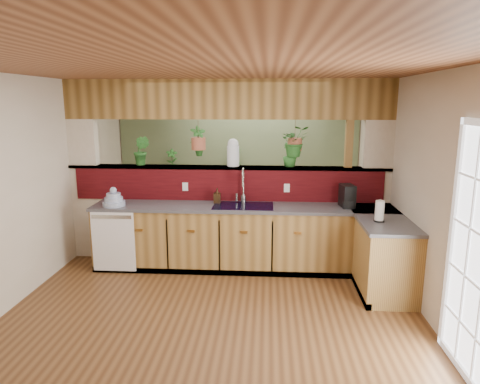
# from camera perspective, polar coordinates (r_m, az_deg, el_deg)

# --- Properties ---
(ground) EXTENTS (4.60, 7.00, 0.01)m
(ground) POSITION_cam_1_polar(r_m,az_deg,el_deg) (5.25, -3.03, -13.96)
(ground) COLOR brown
(ground) RESTS_ON ground
(ceiling) EXTENTS (4.60, 7.00, 0.01)m
(ceiling) POSITION_cam_1_polar(r_m,az_deg,el_deg) (4.73, -3.39, 15.65)
(ceiling) COLOR brown
(ceiling) RESTS_ON ground
(wall_back) EXTENTS (4.60, 0.02, 2.60)m
(wall_back) POSITION_cam_1_polar(r_m,az_deg,el_deg) (8.27, -0.28, 5.06)
(wall_back) COLOR beige
(wall_back) RESTS_ON ground
(wall_left) EXTENTS (0.02, 7.00, 2.60)m
(wall_left) POSITION_cam_1_polar(r_m,az_deg,el_deg) (5.59, -27.32, 0.37)
(wall_left) COLOR beige
(wall_left) RESTS_ON ground
(wall_right) EXTENTS (0.02, 7.00, 2.60)m
(wall_right) POSITION_cam_1_polar(r_m,az_deg,el_deg) (5.09, 23.45, -0.30)
(wall_right) COLOR beige
(wall_right) RESTS_ON ground
(pass_through_partition) EXTENTS (4.60, 0.21, 2.60)m
(pass_through_partition) POSITION_cam_1_polar(r_m,az_deg,el_deg) (6.16, -1.41, 1.64)
(pass_through_partition) COLOR beige
(pass_through_partition) RESTS_ON ground
(pass_through_ledge) EXTENTS (4.60, 0.21, 0.04)m
(pass_through_ledge) POSITION_cam_1_polar(r_m,az_deg,el_deg) (6.13, -1.69, 3.30)
(pass_through_ledge) COLOR brown
(pass_through_ledge) RESTS_ON ground
(header_beam) EXTENTS (4.60, 0.15, 0.55)m
(header_beam) POSITION_cam_1_polar(r_m,az_deg,el_deg) (6.06, -1.75, 12.25)
(header_beam) COLOR brown
(header_beam) RESTS_ON ground
(sage_backwall) EXTENTS (4.55, 0.02, 2.55)m
(sage_backwall) POSITION_cam_1_polar(r_m,az_deg,el_deg) (8.25, -0.28, 5.04)
(sage_backwall) COLOR #62744F
(sage_backwall) RESTS_ON ground
(countertop) EXTENTS (4.14, 1.52, 0.90)m
(countertop) POSITION_cam_1_polar(r_m,az_deg,el_deg) (5.86, 6.14, -6.47)
(countertop) COLOR brown
(countertop) RESTS_ON ground
(dishwasher) EXTENTS (0.58, 0.03, 0.82)m
(dishwasher) POSITION_cam_1_polar(r_m,az_deg,el_deg) (6.02, -16.54, -6.33)
(dishwasher) COLOR white
(dishwasher) RESTS_ON ground
(navy_sink) EXTENTS (0.82, 0.50, 0.18)m
(navy_sink) POSITION_cam_1_polar(r_m,az_deg,el_deg) (5.86, 0.43, -2.59)
(navy_sink) COLOR black
(navy_sink) RESTS_ON countertop
(french_door) EXTENTS (0.06, 1.02, 2.16)m
(french_door) POSITION_cam_1_polar(r_m,az_deg,el_deg) (3.98, 28.94, -7.78)
(french_door) COLOR white
(french_door) RESTS_ON ground
(faucet) EXTENTS (0.22, 0.22, 0.51)m
(faucet) POSITION_cam_1_polar(r_m,az_deg,el_deg) (5.93, 0.39, 1.07)
(faucet) COLOR #B7B7B2
(faucet) RESTS_ON countertop
(dish_stack) EXTENTS (0.30, 0.30, 0.26)m
(dish_stack) POSITION_cam_1_polar(r_m,az_deg,el_deg) (6.06, -16.48, -1.04)
(dish_stack) COLOR #95A3C1
(dish_stack) RESTS_ON countertop
(soap_dispenser) EXTENTS (0.10, 0.10, 0.21)m
(soap_dispenser) POSITION_cam_1_polar(r_m,az_deg,el_deg) (5.99, -3.07, -0.49)
(soap_dispenser) COLOR #372514
(soap_dispenser) RESTS_ON countertop
(coffee_maker) EXTENTS (0.16, 0.27, 0.30)m
(coffee_maker) POSITION_cam_1_polar(r_m,az_deg,el_deg) (5.92, 14.11, -0.63)
(coffee_maker) COLOR black
(coffee_maker) RESTS_ON countertop
(paper_towel) EXTENTS (0.13, 0.13, 0.27)m
(paper_towel) POSITION_cam_1_polar(r_m,az_deg,el_deg) (5.32, 18.11, -2.47)
(paper_towel) COLOR black
(paper_towel) RESTS_ON countertop
(glass_jar) EXTENTS (0.18, 0.18, 0.39)m
(glass_jar) POSITION_cam_1_polar(r_m,az_deg,el_deg) (6.10, -0.93, 5.30)
(glass_jar) COLOR silver
(glass_jar) RESTS_ON pass_through_ledge
(ledge_plant_left) EXTENTS (0.25, 0.21, 0.42)m
(ledge_plant_left) POSITION_cam_1_polar(r_m,az_deg,el_deg) (6.34, -13.00, 5.39)
(ledge_plant_left) COLOR #225A1F
(ledge_plant_left) RESTS_ON pass_through_ledge
(ledge_plant_right) EXTENTS (0.21, 0.21, 0.35)m
(ledge_plant_right) POSITION_cam_1_polar(r_m,az_deg,el_deg) (6.09, 6.66, 4.99)
(ledge_plant_right) COLOR #225A1F
(ledge_plant_right) RESTS_ON pass_through_ledge
(hanging_plant_a) EXTENTS (0.27, 0.23, 0.56)m
(hanging_plant_a) POSITION_cam_1_polar(r_m,az_deg,el_deg) (6.13, -5.59, 8.07)
(hanging_plant_a) COLOR brown
(hanging_plant_a) RESTS_ON header_beam
(hanging_plant_b) EXTENTS (0.44, 0.40, 0.56)m
(hanging_plant_b) POSITION_cam_1_polar(r_m,az_deg,el_deg) (6.06, 7.37, 8.47)
(hanging_plant_b) COLOR brown
(hanging_plant_b) RESTS_ON header_beam
(shelving_console) EXTENTS (1.53, 0.48, 1.01)m
(shelving_console) POSITION_cam_1_polar(r_m,az_deg,el_deg) (8.22, -4.47, -0.68)
(shelving_console) COLOR black
(shelving_console) RESTS_ON ground
(shelf_plant_a) EXTENTS (0.25, 0.20, 0.42)m
(shelf_plant_a) POSITION_cam_1_polar(r_m,az_deg,el_deg) (8.21, -9.05, 4.26)
(shelf_plant_a) COLOR #225A1F
(shelf_plant_a) RESTS_ON shelving_console
(shelf_plant_b) EXTENTS (0.31, 0.31, 0.44)m
(shelf_plant_b) POSITION_cam_1_polar(r_m,az_deg,el_deg) (8.03, -0.81, 4.33)
(shelf_plant_b) COLOR #225A1F
(shelf_plant_b) RESTS_ON shelving_console
(floor_plant) EXTENTS (0.78, 0.72, 0.74)m
(floor_plant) POSITION_cam_1_polar(r_m,az_deg,el_deg) (7.37, 5.06, -3.23)
(floor_plant) COLOR #225A1F
(floor_plant) RESTS_ON ground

